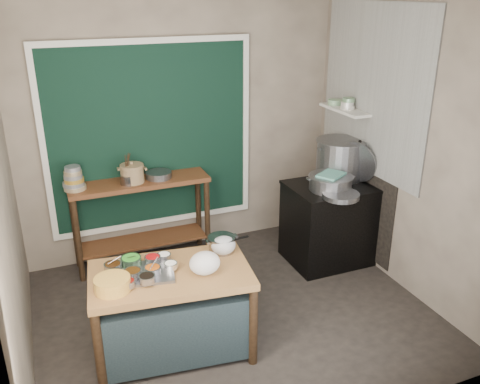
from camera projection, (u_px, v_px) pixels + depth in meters
name	position (u px, v px, depth m)	size (l,w,h in m)	color
floor	(234.00, 313.00, 4.74)	(3.50, 3.00, 0.02)	#2D2722
back_wall	(182.00, 128.00, 5.51)	(3.50, 0.02, 2.80)	gray
left_wall	(2.00, 203.00, 3.59)	(0.02, 3.00, 2.80)	gray
right_wall	(405.00, 148.00, 4.83)	(0.02, 3.00, 2.80)	gray
curtain_panel	(151.00, 137.00, 5.37)	(2.10, 0.02, 1.90)	black
curtain_frame	(151.00, 137.00, 5.36)	(2.22, 0.03, 2.02)	beige
tile_panel	(372.00, 90.00, 5.13)	(0.02, 1.70, 1.70)	#B2B2AA
soot_patch	(357.00, 192.00, 5.64)	(0.01, 1.30, 1.30)	black
wall_shelf	(345.00, 110.00, 5.44)	(0.22, 0.70, 0.03)	beige
prep_table	(173.00, 312.00, 4.11)	(1.25, 0.72, 0.75)	brown
back_counter	(142.00, 222.00, 5.46)	(1.45, 0.40, 0.95)	#5E2F1B
stove_block	(330.00, 224.00, 5.52)	(0.90, 0.68, 0.85)	black
stove_top	(333.00, 186.00, 5.36)	(0.92, 0.69, 0.03)	black
condiment_tray	(141.00, 273.00, 3.92)	(0.50, 0.36, 0.02)	gray
condiment_bowls	(137.00, 269.00, 3.91)	(0.56, 0.44, 0.06)	silver
yellow_basin	(112.00, 284.00, 3.71)	(0.27, 0.27, 0.10)	gold
saucepan	(222.00, 244.00, 4.26)	(0.24, 0.24, 0.13)	gray
plastic_bag_a	(205.00, 263.00, 3.91)	(0.24, 0.21, 0.18)	white
plastic_bag_b	(223.00, 245.00, 4.21)	(0.21, 0.18, 0.16)	white
bowl_stack	(73.00, 180.00, 5.00)	(0.22, 0.22, 0.24)	tan
utensil_cup	(128.00, 179.00, 5.17)	(0.16, 0.16, 0.10)	gray
ceramic_crock	(132.00, 174.00, 5.20)	(0.26, 0.26, 0.17)	olive
wide_bowl	(159.00, 175.00, 5.34)	(0.27, 0.27, 0.07)	gray
stock_pot	(340.00, 159.00, 5.49)	(0.54, 0.54, 0.42)	gray
pot_lid	(357.00, 162.00, 5.36)	(0.47, 0.47, 0.02)	gray
steamer	(331.00, 183.00, 5.21)	(0.47, 0.47, 0.15)	gray
green_cloth	(331.00, 175.00, 5.18)	(0.28, 0.21, 0.02)	#5FAD99
shallow_pan	(341.00, 195.00, 5.02)	(0.37, 0.37, 0.05)	gray
shelf_bowl_stack	(347.00, 104.00, 5.38)	(0.15, 0.15, 0.12)	silver
shelf_bowl_green	(335.00, 102.00, 5.60)	(0.15, 0.15, 0.06)	gray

